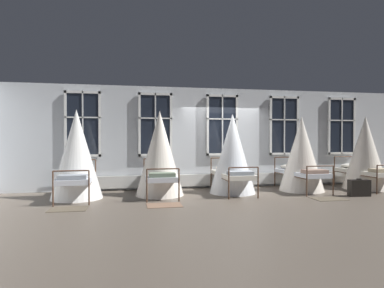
% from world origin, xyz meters
% --- Properties ---
extents(ground, '(24.02, 24.02, 0.00)m').
position_xyz_m(ground, '(0.00, 0.00, 0.00)').
color(ground, brown).
extents(back_wall_with_windows, '(13.01, 0.10, 3.10)m').
position_xyz_m(back_wall_with_windows, '(0.00, 1.09, 1.55)').
color(back_wall_with_windows, silver).
rests_on(back_wall_with_windows, ground).
extents(window_bank, '(9.35, 0.10, 2.83)m').
position_xyz_m(window_bank, '(-0.00, 0.97, 1.08)').
color(window_bank, black).
rests_on(window_bank, ground).
extents(cot_first, '(1.30, 1.95, 2.27)m').
position_xyz_m(cot_first, '(-4.18, -0.12, 1.10)').
color(cot_first, '#4C3323').
rests_on(cot_first, ground).
extents(cot_second, '(1.30, 1.95, 2.28)m').
position_xyz_m(cot_second, '(-2.06, -0.06, 1.10)').
color(cot_second, '#4C3323').
rests_on(cot_second, ground).
extents(cot_third, '(1.30, 1.95, 2.23)m').
position_xyz_m(cot_third, '(-0.01, -0.05, 1.08)').
color(cot_third, '#4C3323').
rests_on(cot_third, ground).
extents(cot_fourth, '(1.30, 1.94, 2.18)m').
position_xyz_m(cot_fourth, '(2.11, -0.05, 1.05)').
color(cot_fourth, '#4C3323').
rests_on(cot_fourth, ground).
extents(cot_fifth, '(1.30, 1.94, 2.21)m').
position_xyz_m(cot_fifth, '(4.18, -0.12, 1.07)').
color(cot_fifth, '#4C3323').
rests_on(cot_fifth, ground).
extents(rug_first, '(0.81, 0.58, 0.01)m').
position_xyz_m(rug_first, '(-4.17, -1.44, 0.01)').
color(rug_first, brown).
rests_on(rug_first, ground).
extents(rug_second, '(0.80, 0.56, 0.01)m').
position_xyz_m(rug_second, '(-2.08, -1.44, 0.01)').
color(rug_second, brown).
rests_on(rug_second, ground).
extents(rug_fourth, '(0.81, 0.58, 0.01)m').
position_xyz_m(rug_fourth, '(2.08, -1.44, 0.01)').
color(rug_fourth, brown).
rests_on(rug_fourth, ground).
extents(suitcase_dark, '(0.57, 0.25, 0.47)m').
position_xyz_m(suitcase_dark, '(3.12, -1.24, 0.22)').
color(suitcase_dark, black).
rests_on(suitcase_dark, ground).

